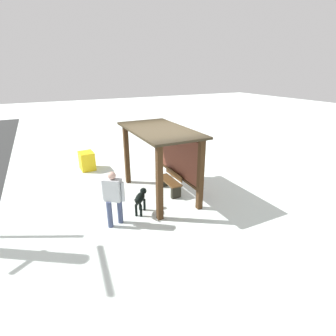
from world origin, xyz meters
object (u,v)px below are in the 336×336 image
object	(u,v)px
bench_left_inside	(170,183)
person_walking	(113,195)
bus_shelter	(166,147)
grit_bin	(87,161)
dog	(141,198)

from	to	relation	value
bench_left_inside	person_walking	size ratio (longest dim) A/B	0.75
bus_shelter	person_walking	size ratio (longest dim) A/B	2.08
bus_shelter	person_walking	bearing A→B (deg)	-61.59
bus_shelter	bench_left_inside	world-z (taller)	bus_shelter
person_walking	grit_bin	bearing A→B (deg)	178.94
bus_shelter	person_walking	world-z (taller)	bus_shelter
person_walking	dog	bearing A→B (deg)	109.10
bench_left_inside	person_walking	distance (m)	2.54
bus_shelter	bench_left_inside	size ratio (longest dim) A/B	2.76
bus_shelter	dog	size ratio (longest dim) A/B	4.40
bus_shelter	grit_bin	xyz separation A→B (m)	(-3.43, -1.97, -1.25)
person_walking	grit_bin	size ratio (longest dim) A/B	2.06
bus_shelter	person_walking	xyz separation A→B (m)	(1.11, -2.06, -0.73)
grit_bin	person_walking	bearing A→B (deg)	-1.06
person_walking	bus_shelter	bearing A→B (deg)	118.41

